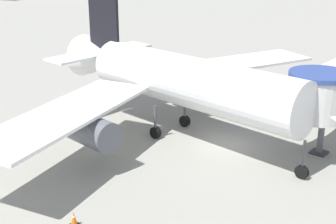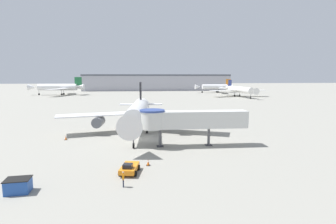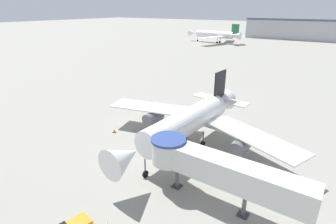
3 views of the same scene
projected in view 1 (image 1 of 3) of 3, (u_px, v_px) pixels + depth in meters
name	position (u px, v px, depth m)	size (l,w,h in m)	color
ground_plane	(227.00, 145.00, 34.48)	(800.00, 800.00, 0.00)	gray
main_airplane	(186.00, 83.00, 34.39)	(33.40, 27.75, 10.28)	white
traffic_cone_port_wing	(74.00, 219.00, 24.54)	(0.50, 0.50, 0.82)	black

